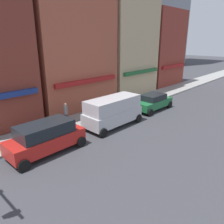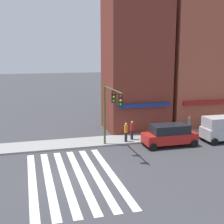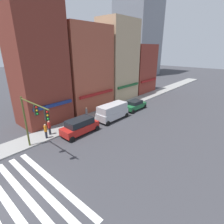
% 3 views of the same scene
% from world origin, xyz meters
% --- Properties ---
extents(storefront_row, '(31.04, 5.30, 15.44)m').
position_xyz_m(storefront_row, '(20.05, 11.50, 6.90)').
color(storefront_row, maroon).
rests_on(storefront_row, ground_plane).
extents(suv_red, '(4.71, 2.12, 1.94)m').
position_xyz_m(suv_red, '(9.31, 4.70, 1.03)').
color(suv_red, '#B21E19').
rests_on(suv_red, ground_plane).
extents(van_silver, '(5.02, 2.22, 2.34)m').
position_xyz_m(van_silver, '(15.34, 4.70, 1.29)').
color(van_silver, '#B7B7BC').
rests_on(van_silver, ground_plane).
extents(sedan_green, '(4.44, 2.02, 1.59)m').
position_xyz_m(sedan_green, '(21.14, 4.70, 0.84)').
color(sedan_green, '#1E6638').
rests_on(sedan_green, ground_plane).
extents(pedestrian_grey_coat, '(0.32, 0.32, 1.77)m').
position_xyz_m(pedestrian_grey_coat, '(12.76, 7.45, 1.07)').
color(pedestrian_grey_coat, '#23232D').
rests_on(pedestrian_grey_coat, sidewalk_left).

